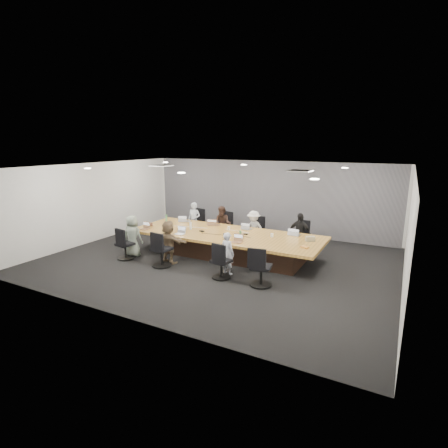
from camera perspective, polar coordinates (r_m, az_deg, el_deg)
The scene contains 41 objects.
floor at distance 10.64m, azimuth -1.01°, elevation -5.95°, with size 10.00×8.00×0.00m, color black.
ceiling at distance 10.07m, azimuth -1.08°, elevation 9.28°, with size 10.00×8.00×0.00m, color white.
wall_back at distance 13.85m, azimuth 6.98°, elevation 4.40°, with size 10.00×2.80×0.00m, color silver.
wall_front at distance 7.14m, azimuth -16.76°, elevation -4.36°, with size 10.00×2.80×0.00m, color silver.
wall_left at distance 13.37m, azimuth -20.20°, elevation 3.39°, with size 8.00×2.80×0.00m, color silver.
wall_right at distance 9.05m, azimuth 27.94°, elevation -1.70°, with size 8.00×2.80×0.00m, color silver.
curtain at distance 13.77m, azimuth 6.87°, elevation 4.36°, with size 9.80×0.04×2.80m, color slate.
conference_table at distance 10.93m, azimuth 0.24°, elevation -3.21°, with size 6.00×2.20×0.74m.
chair_0 at distance 13.33m, azimuth -4.07°, elevation -0.18°, with size 0.56×0.56×0.84m, color black, non-canonical shape.
chair_1 at distance 12.75m, azimuth 0.51°, elevation -0.77°, with size 0.56×0.56×0.83m, color black, non-canonical shape.
chair_2 at distance 12.28m, azimuth 5.47°, elevation -1.63°, with size 0.49×0.49×0.72m, color black, non-canonical shape.
chair_3 at distance 11.79m, azimuth 12.60°, elevation -2.42°, with size 0.51×0.51×0.76m, color black, non-canonical shape.
chair_4 at distance 11.06m, azimuth -15.83°, elevation -3.57°, with size 0.53×0.53×0.79m, color black, non-canonical shape.
chair_5 at distance 10.17m, azimuth -10.17°, elevation -4.48°, with size 0.59×0.59×0.87m, color black, non-canonical shape.
chair_6 at distance 9.17m, azimuth -0.44°, elevation -6.54°, with size 0.53×0.53×0.78m, color black, non-canonical shape.
chair_7 at distance 8.72m, azimuth 6.07°, elevation -7.47°, with size 0.57×0.57×0.84m, color black, non-canonical shape.
person_0 at distance 12.98m, azimuth -4.91°, elevation 0.59°, with size 0.49×0.32×1.34m, color silver.
laptop_0 at distance 12.52m, azimuth -6.27°, elevation 0.46°, with size 0.31×0.21×0.02m, color #B2B2B7.
person_1 at distance 12.40m, azimuth -0.23°, elevation -0.06°, with size 0.63×0.49×1.30m, color #37251E.
laptop_1 at distance 11.90m, azimuth -1.47°, elevation -0.12°, with size 0.34×0.23×0.02m, color #8C6647.
person_2 at distance 11.90m, azimuth 4.85°, elevation -0.80°, with size 0.80×0.46×1.24m, color beige.
laptop_2 at distance 11.38m, azimuth 3.78°, elevation -0.77°, with size 0.31×0.21×0.02m, color #B2B2B7.
person_3 at distance 11.39m, azimuth 12.20°, elevation -1.49°, with size 0.77×0.32×1.32m, color black.
laptop_3 at distance 10.86m, azimuth 11.42°, elevation -1.69°, with size 0.35×0.24×0.02m, color #B2B2B7.
person_4 at distance 11.23m, azimuth -14.69°, elevation -1.89°, with size 0.64×0.41×1.30m, color gray.
laptop_4 at distance 11.60m, azimuth -12.90°, elevation -0.80°, with size 0.29×0.20×0.02m, color #8C6647.
person_5 at distance 10.38m, azimuth -9.03°, elevation -2.90°, with size 1.19×0.38×1.28m, color brown.
laptop_5 at distance 10.78m, azimuth -7.31°, elevation -1.64°, with size 0.29×0.20×0.02m, color #B2B2B7.
person_6 at distance 9.40m, azimuth 0.57°, elevation -4.81°, with size 0.42×0.28×1.16m, color #B7BACC.
laptop_6 at distance 9.82m, azimuth 2.04°, elevation -3.00°, with size 0.29×0.20×0.02m, color #8C6647.
bottle_green_left at distance 12.62m, azimuth -9.40°, elevation 0.98°, with size 0.07×0.07×0.24m, color #45834A.
bottle_green_right at distance 10.23m, azimuth 2.69°, elevation -1.72°, with size 0.07×0.07×0.23m, color #45834A.
bottle_clear at distance 11.34m, azimuth -5.48°, elevation -0.28°, with size 0.07×0.07×0.24m, color silver.
cup_white_far at distance 11.21m, azimuth 0.79°, elevation -0.72°, with size 0.09×0.09×0.11m, color white.
cup_white_near at distance 10.49m, azimuth 7.83°, elevation -1.82°, with size 0.09×0.09×0.11m, color white.
mug_brown at distance 12.01m, azimuth -11.75°, elevation -0.07°, with size 0.08×0.08×0.10m, color brown.
mic_left at distance 11.04m, azimuth -3.65°, elevation -1.17°, with size 0.14×0.10×0.03m, color black.
mic_right at distance 10.70m, azimuth 3.58°, elevation -1.63°, with size 0.14×0.09×0.03m, color black.
stapler at distance 10.56m, azimuth 0.22°, elevation -1.72°, with size 0.16×0.04×0.06m, color black.
canvas_bag at distance 10.24m, azimuth 13.88°, elevation -2.36°, with size 0.25×0.16×0.14m, color gray.
snack_packet at distance 9.57m, azimuth 13.04°, elevation -3.70°, with size 0.20×0.13×0.04m, color orange.
Camera 1 is at (4.85, -8.80, 3.47)m, focal length 28.00 mm.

